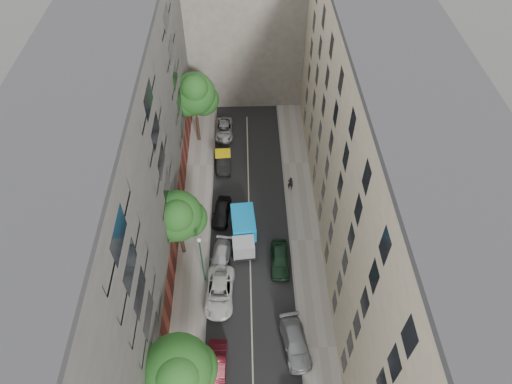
{
  "coord_description": "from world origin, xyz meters",
  "views": [
    {
      "loc": [
        -0.13,
        -26.79,
        36.66
      ],
      "look_at": [
        0.65,
        1.23,
        6.0
      ],
      "focal_mm": 32.0,
      "sensor_mm": 36.0,
      "label": 1
    }
  ],
  "objects_px": {
    "tree_far": "(195,96)",
    "car_left_5": "(223,161)",
    "car_left_6": "(224,130)",
    "tree_mid": "(178,218)",
    "car_left_1": "(216,366)",
    "tree_near": "(179,371)",
    "tarp_truck": "(243,231)",
    "lamp_post": "(201,256)",
    "car_left_2": "(219,292)",
    "car_right_1": "(295,343)",
    "pedestrian": "(290,183)",
    "car_left_3": "(221,258)",
    "car_left_4": "(222,212)",
    "car_right_2": "(280,259)"
  },
  "relations": [
    {
      "from": "tree_near",
      "to": "pedestrian",
      "type": "height_order",
      "value": "tree_near"
    },
    {
      "from": "tree_near",
      "to": "tree_mid",
      "type": "relative_size",
      "value": 1.0
    },
    {
      "from": "car_left_6",
      "to": "tree_near",
      "type": "xyz_separation_m",
      "value": [
        -2.25,
        -31.27,
        4.69
      ]
    },
    {
      "from": "tarp_truck",
      "to": "car_left_1",
      "type": "distance_m",
      "value": 13.13
    },
    {
      "from": "tarp_truck",
      "to": "tree_mid",
      "type": "bearing_deg",
      "value": -170.18
    },
    {
      "from": "tree_far",
      "to": "pedestrian",
      "type": "xyz_separation_m",
      "value": [
        10.27,
        -8.33,
        -5.61
      ]
    },
    {
      "from": "tree_near",
      "to": "car_right_2",
      "type": "bearing_deg",
      "value": 56.86
    },
    {
      "from": "car_left_4",
      "to": "car_left_5",
      "type": "bearing_deg",
      "value": 98.35
    },
    {
      "from": "car_left_2",
      "to": "car_right_1",
      "type": "relative_size",
      "value": 1.09
    },
    {
      "from": "tarp_truck",
      "to": "car_left_3",
      "type": "bearing_deg",
      "value": -135.29
    },
    {
      "from": "car_left_6",
      "to": "tree_far",
      "type": "bearing_deg",
      "value": -156.08
    },
    {
      "from": "car_left_6",
      "to": "tree_mid",
      "type": "relative_size",
      "value": 0.58
    },
    {
      "from": "car_left_1",
      "to": "tree_mid",
      "type": "distance_m",
      "value": 12.83
    },
    {
      "from": "car_left_6",
      "to": "lamp_post",
      "type": "height_order",
      "value": "lamp_post"
    },
    {
      "from": "car_left_3",
      "to": "lamp_post",
      "type": "bearing_deg",
      "value": -114.47
    },
    {
      "from": "tree_far",
      "to": "car_left_5",
      "type": "bearing_deg",
      "value": -55.71
    },
    {
      "from": "car_right_1",
      "to": "car_right_2",
      "type": "relative_size",
      "value": 1.12
    },
    {
      "from": "car_left_5",
      "to": "car_right_2",
      "type": "height_order",
      "value": "car_right_2"
    },
    {
      "from": "car_left_4",
      "to": "car_left_6",
      "type": "xyz_separation_m",
      "value": [
        0.0,
        13.2,
        -0.07
      ]
    },
    {
      "from": "car_left_4",
      "to": "tree_near",
      "type": "xyz_separation_m",
      "value": [
        -2.25,
        -18.07,
        4.63
      ]
    },
    {
      "from": "car_right_1",
      "to": "tree_far",
      "type": "bearing_deg",
      "value": 100.86
    },
    {
      "from": "car_left_2",
      "to": "tree_far",
      "type": "xyz_separation_m",
      "value": [
        -2.94,
        21.23,
        5.87
      ]
    },
    {
      "from": "car_left_6",
      "to": "tree_mid",
      "type": "distance_m",
      "value": 18.66
    },
    {
      "from": "car_left_5",
      "to": "pedestrian",
      "type": "distance_m",
      "value": 8.36
    },
    {
      "from": "car_left_1",
      "to": "tree_near",
      "type": "height_order",
      "value": "tree_near"
    },
    {
      "from": "car_left_5",
      "to": "tree_mid",
      "type": "xyz_separation_m",
      "value": [
        -3.5,
        -12.11,
        4.67
      ]
    },
    {
      "from": "car_right_1",
      "to": "tree_mid",
      "type": "distance_m",
      "value": 14.59
    },
    {
      "from": "car_left_1",
      "to": "tree_near",
      "type": "bearing_deg",
      "value": -133.69
    },
    {
      "from": "car_left_6",
      "to": "lamp_post",
      "type": "distance_m",
      "value": 21.23
    },
    {
      "from": "car_left_1",
      "to": "tree_mid",
      "type": "height_order",
      "value": "tree_mid"
    },
    {
      "from": "car_left_2",
      "to": "lamp_post",
      "type": "distance_m",
      "value": 3.96
    },
    {
      "from": "pedestrian",
      "to": "car_left_3",
      "type": "bearing_deg",
      "value": 65.8
    },
    {
      "from": "car_right_2",
      "to": "tree_near",
      "type": "distance_m",
      "value": 15.12
    },
    {
      "from": "tree_mid",
      "to": "tree_far",
      "type": "xyz_separation_m",
      "value": [
        0.56,
        16.42,
        1.22
      ]
    },
    {
      "from": "lamp_post",
      "to": "car_right_1",
      "type": "bearing_deg",
      "value": -39.97
    },
    {
      "from": "car_left_3",
      "to": "car_right_2",
      "type": "relative_size",
      "value": 1.0
    },
    {
      "from": "car_right_1",
      "to": "lamp_post",
      "type": "relative_size",
      "value": 0.77
    },
    {
      "from": "car_right_2",
      "to": "lamp_post",
      "type": "xyz_separation_m",
      "value": [
        -7.0,
        -1.71,
        3.33
      ]
    },
    {
      "from": "car_right_1",
      "to": "tree_near",
      "type": "height_order",
      "value": "tree_near"
    },
    {
      "from": "car_left_3",
      "to": "car_left_4",
      "type": "xyz_separation_m",
      "value": [
        -0.03,
        5.6,
        0.06
      ]
    },
    {
      "from": "car_left_3",
      "to": "lamp_post",
      "type": "xyz_separation_m",
      "value": [
        -1.4,
        -2.11,
        3.44
      ]
    },
    {
      "from": "car_left_6",
      "to": "car_right_2",
      "type": "xyz_separation_m",
      "value": [
        5.63,
        -19.2,
        0.11
      ]
    },
    {
      "from": "tree_mid",
      "to": "pedestrian",
      "type": "height_order",
      "value": "tree_mid"
    },
    {
      "from": "lamp_post",
      "to": "pedestrian",
      "type": "xyz_separation_m",
      "value": [
        8.73,
        11.29,
        -3.07
      ]
    },
    {
      "from": "car_left_1",
      "to": "tree_near",
      "type": "xyz_separation_m",
      "value": [
        -2.21,
        -2.12,
        4.62
      ]
    },
    {
      "from": "tarp_truck",
      "to": "tree_far",
      "type": "distance_m",
      "value": 16.65
    },
    {
      "from": "tarp_truck",
      "to": "pedestrian",
      "type": "distance_m",
      "value": 8.38
    },
    {
      "from": "tarp_truck",
      "to": "lamp_post",
      "type": "distance_m",
      "value": 6.48
    },
    {
      "from": "tarp_truck",
      "to": "car_left_1",
      "type": "bearing_deg",
      "value": -104.61
    },
    {
      "from": "tarp_truck",
      "to": "car_left_2",
      "type": "height_order",
      "value": "tarp_truck"
    }
  ]
}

